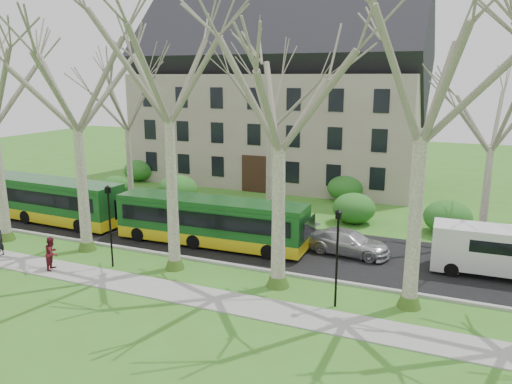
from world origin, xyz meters
TOP-DOWN VIEW (x-y plane):
  - ground at (0.00, 0.00)m, footprint 120.00×120.00m
  - sidewalk at (0.00, -2.50)m, footprint 70.00×2.00m
  - road at (0.00, 5.50)m, footprint 80.00×8.00m
  - curb at (0.00, 1.50)m, footprint 80.00×0.25m
  - building at (-6.00, 24.00)m, footprint 26.50×12.20m
  - tree_row_verge at (0.00, 0.30)m, footprint 49.00×7.00m
  - tree_row_far at (-1.33, 11.00)m, footprint 33.00×7.00m
  - lamp_row at (-0.00, -1.00)m, footprint 36.22×0.22m
  - hedges at (-4.67, 14.00)m, footprint 30.60×8.60m
  - bus_lead at (-15.78, 4.13)m, footprint 12.22×3.04m
  - bus_follow at (-2.81, 4.08)m, footprint 11.58×2.70m
  - sedan at (5.05, 5.63)m, footprint 4.88×2.42m
  - van_a at (12.31, 5.42)m, footprint 5.67×2.18m
  - pedestrian_b at (-8.53, -2.60)m, footprint 0.91×1.02m

SIDE VIEW (x-z plane):
  - ground at x=0.00m, z-range 0.00..0.00m
  - sidewalk at x=0.00m, z-range 0.00..0.06m
  - road at x=0.00m, z-range 0.00..0.06m
  - curb at x=0.00m, z-range 0.00..0.14m
  - sedan at x=5.05m, z-range 0.06..1.42m
  - pedestrian_b at x=-8.53m, z-range 0.06..1.80m
  - hedges at x=-4.67m, z-range 0.00..2.00m
  - van_a at x=12.31m, z-range 0.06..2.51m
  - bus_follow at x=-2.81m, z-range 0.06..2.94m
  - bus_lead at x=-15.78m, z-range 0.06..3.09m
  - lamp_row at x=0.00m, z-range 0.42..4.72m
  - tree_row_far at x=-1.33m, z-range 0.00..12.00m
  - tree_row_verge at x=0.00m, z-range 0.00..14.00m
  - building at x=-6.00m, z-range 0.07..16.07m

